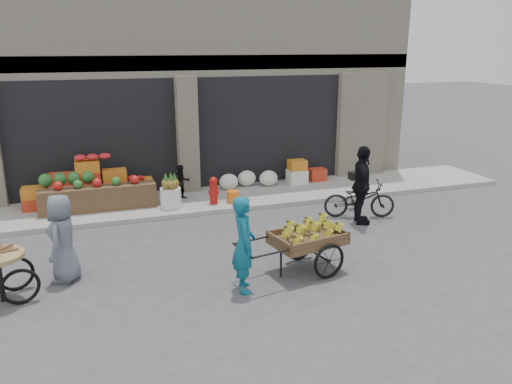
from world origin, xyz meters
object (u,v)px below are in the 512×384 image
object	(u,v)px
seated_person	(182,182)
cyclist	(362,185)
fire_hydrant	(214,189)
orange_bucket	(233,197)
vendor_grey	(63,238)
bicycle	(359,199)
pineapple_bin	(171,198)
banana_cart	(306,237)
vendor_woman	(244,244)

from	to	relation	value
seated_person	cyclist	bearing A→B (deg)	-47.91
seated_person	cyclist	xyz separation A→B (m)	(3.70, -2.88, 0.34)
fire_hydrant	orange_bucket	world-z (taller)	fire_hydrant
seated_person	vendor_grey	distance (m)	4.75
bicycle	fire_hydrant	bearing A→B (deg)	79.37
fire_hydrant	bicycle	world-z (taller)	bicycle
pineapple_bin	seated_person	size ratio (longest dim) A/B	0.56
orange_bucket	bicycle	xyz separation A→B (m)	(2.70, -1.78, 0.18)
orange_bucket	banana_cart	size ratio (longest dim) A/B	0.14
orange_bucket	cyclist	world-z (taller)	cyclist
cyclist	orange_bucket	bearing A→B (deg)	68.03
orange_bucket	vendor_grey	size ratio (longest dim) A/B	0.20
seated_person	cyclist	world-z (taller)	cyclist
banana_cart	fire_hydrant	bearing A→B (deg)	88.49
fire_hydrant	seated_person	distance (m)	0.96
vendor_grey	bicycle	xyz separation A→B (m)	(6.71, 1.35, -0.35)
bicycle	cyclist	distance (m)	0.65
cyclist	banana_cart	bearing A→B (deg)	149.86
fire_hydrant	vendor_grey	distance (m)	4.74
pineapple_bin	vendor_grey	distance (m)	4.05
pineapple_bin	fire_hydrant	bearing A→B (deg)	-2.60
orange_bucket	vendor_woman	size ratio (longest dim) A/B	0.19
pineapple_bin	fire_hydrant	world-z (taller)	fire_hydrant
bicycle	cyclist	size ratio (longest dim) A/B	0.92
bicycle	cyclist	bearing A→B (deg)	172.58
fire_hydrant	bicycle	xyz separation A→B (m)	(3.20, -1.83, -0.05)
orange_bucket	vendor_woman	distance (m)	4.68
banana_cart	vendor_woman	xyz separation A→B (m)	(-1.29, -0.35, 0.16)
orange_bucket	banana_cart	xyz separation A→B (m)	(0.19, -4.16, 0.41)
seated_person	fire_hydrant	bearing A→B (deg)	-52.88
banana_cart	bicycle	bearing A→B (deg)	32.75
fire_hydrant	cyclist	world-z (taller)	cyclist
seated_person	banana_cart	size ratio (longest dim) A/B	0.39
banana_cart	bicycle	size ratio (longest dim) A/B	1.37
pineapple_bin	banana_cart	xyz separation A→B (m)	(1.79, -4.26, 0.31)
seated_person	vendor_woman	distance (m)	5.22
fire_hydrant	vendor_grey	world-z (taller)	vendor_grey
vendor_grey	cyclist	bearing A→B (deg)	116.28
seated_person	bicycle	xyz separation A→B (m)	(3.90, -2.48, -0.13)
pineapple_bin	orange_bucket	distance (m)	1.61
pineapple_bin	cyclist	size ratio (longest dim) A/B	0.28
fire_hydrant	vendor_woman	xyz separation A→B (m)	(-0.60, -4.56, 0.34)
orange_bucket	seated_person	distance (m)	1.42
pineapple_bin	banana_cart	bearing A→B (deg)	-67.20
fire_hydrant	seated_person	xyz separation A→B (m)	(-0.70, 0.65, 0.08)
pineapple_bin	cyclist	xyz separation A→B (m)	(4.10, -2.28, 0.56)
vendor_woman	cyclist	bearing A→B (deg)	-48.28
pineapple_bin	vendor_woman	size ratio (longest dim) A/B	0.31
fire_hydrant	vendor_woman	size ratio (longest dim) A/B	0.42
bicycle	cyclist	xyz separation A→B (m)	(-0.20, -0.40, 0.48)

